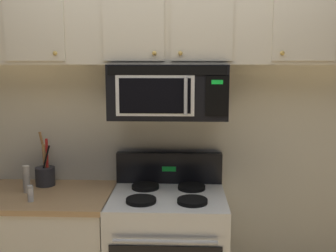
% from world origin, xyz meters
% --- Properties ---
extents(back_wall, '(5.20, 0.10, 2.70)m').
position_xyz_m(back_wall, '(0.00, 0.79, 1.35)').
color(back_wall, silver).
rests_on(back_wall, ground_plane).
extents(over_range_microwave, '(0.76, 0.43, 0.35)m').
position_xyz_m(over_range_microwave, '(-0.00, 0.54, 1.58)').
color(over_range_microwave, black).
extents(upper_cabinets, '(2.50, 0.36, 0.55)m').
position_xyz_m(upper_cabinets, '(-0.00, 0.57, 2.02)').
color(upper_cabinets, beige).
extents(utensil_crock_charcoal, '(0.14, 0.14, 0.38)m').
position_xyz_m(utensil_crock_charcoal, '(-0.88, 0.60, 0.98)').
color(utensil_crock_charcoal, '#2D2D33').
rests_on(utensil_crock_charcoal, counter_segment).
extents(salt_shaker, '(0.04, 0.04, 0.10)m').
position_xyz_m(salt_shaker, '(-0.85, 0.26, 0.95)').
color(salt_shaker, white).
rests_on(salt_shaker, counter_segment).
extents(pepper_mill, '(0.05, 0.05, 0.18)m').
position_xyz_m(pepper_mill, '(-0.95, 0.44, 0.99)').
color(pepper_mill, '#B7B2A8').
rests_on(pepper_mill, counter_segment).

